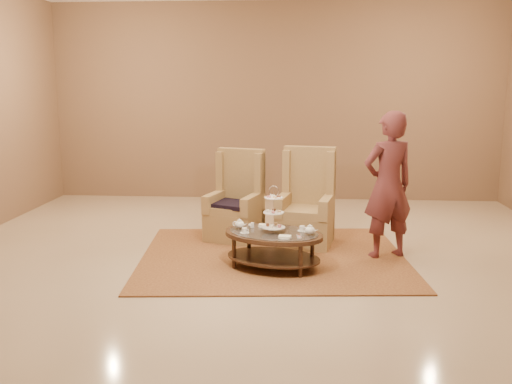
# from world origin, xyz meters

# --- Properties ---
(ground) EXTENTS (8.00, 8.00, 0.00)m
(ground) POSITION_xyz_m (0.00, 0.00, 0.00)
(ground) COLOR #BEA88D
(ground) RESTS_ON ground
(ceiling) EXTENTS (8.00, 8.00, 0.02)m
(ceiling) POSITION_xyz_m (0.00, 0.00, 0.00)
(ceiling) COLOR white
(ceiling) RESTS_ON ground
(wall_back) EXTENTS (8.00, 0.04, 3.50)m
(wall_back) POSITION_xyz_m (0.00, 4.00, 1.75)
(wall_back) COLOR brown
(wall_back) RESTS_ON ground
(rug) EXTENTS (3.37, 2.89, 0.02)m
(rug) POSITION_xyz_m (0.13, 0.36, 0.01)
(rug) COLOR olive
(rug) RESTS_ON ground
(tea_table) EXTENTS (1.34, 1.12, 0.96)m
(tea_table) POSITION_xyz_m (0.15, -0.07, 0.35)
(tea_table) COLOR black
(tea_table) RESTS_ON ground
(armchair_left) EXTENTS (0.81, 0.83, 1.21)m
(armchair_left) POSITION_xyz_m (-0.40, 1.20, 0.41)
(armchair_left) COLOR #9F7C4B
(armchair_left) RESTS_ON ground
(armchair_right) EXTENTS (0.80, 0.82, 1.26)m
(armchair_right) POSITION_xyz_m (0.54, 1.01, 0.42)
(armchair_right) COLOR #9F7C4B
(armchair_right) RESTS_ON ground
(person) EXTENTS (0.76, 0.64, 1.77)m
(person) POSITION_xyz_m (1.49, 0.47, 0.88)
(person) COLOR #5D2729
(person) RESTS_ON ground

